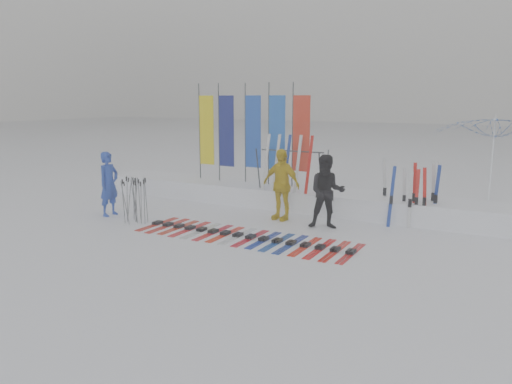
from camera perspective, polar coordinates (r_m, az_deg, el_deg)
The scene contains 11 objects.
ground at distance 11.49m, azimuth -4.73°, elevation -6.12°, with size 120.00×120.00×0.00m, color white.
snow_bank at distance 15.35m, azimuth 4.71°, elevation -0.68°, with size 14.00×1.60×0.60m, color white.
person_blue at distance 14.78m, azimuth -16.45°, elevation 0.90°, with size 0.67×0.44×1.83m, color #1C39A4.
person_black at distance 12.88m, azimuth 8.11°, elevation 0.02°, with size 0.93×0.72×1.91m, color black.
person_yellow at distance 13.70m, azimuth 2.87°, elevation 0.87°, with size 1.15×0.48×1.97m, color gold.
tent_canopy at distance 15.27m, azimuth 25.20°, elevation 2.68°, with size 3.18×3.24×2.92m, color white.
ski_row at distance 12.08m, azimuth -1.32°, elevation -5.07°, with size 5.51×1.70×0.07m.
pole_cluster at distance 13.90m, azimuth -13.70°, elevation -0.90°, with size 0.81×0.88×1.24m.
feather_flags at distance 16.08m, azimuth -0.60°, elevation 6.86°, with size 4.05×0.23×3.20m.
ski_rack at distance 14.82m, azimuth 4.11°, elevation 3.16°, with size 2.04×0.80×1.23m.
upright_skis at distance 13.83m, azimuth 17.91°, elevation -0.33°, with size 1.49×1.18×1.66m.
Camera 1 is at (6.07, -9.18, 3.31)m, focal length 35.00 mm.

